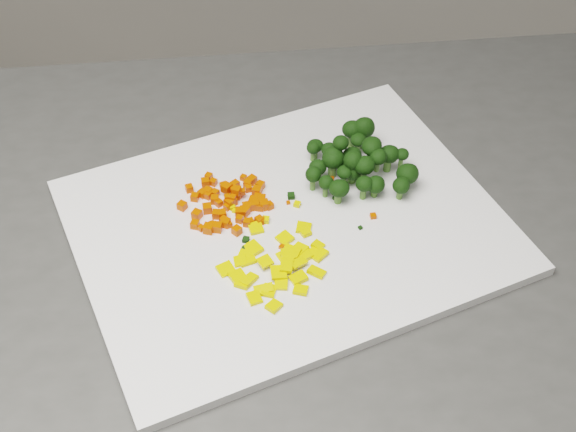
# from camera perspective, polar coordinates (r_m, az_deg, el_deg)

# --- Properties ---
(counter_block) EXTENTS (1.13, 0.91, 0.90)m
(counter_block) POSITION_cam_1_polar(r_m,az_deg,el_deg) (1.27, 2.15, -14.83)
(counter_block) COLOR #3F3F3D
(counter_block) RESTS_ON ground
(cutting_board) EXTENTS (0.58, 0.54, 0.01)m
(cutting_board) POSITION_cam_1_polar(r_m,az_deg,el_deg) (0.90, 0.00, -0.72)
(cutting_board) COLOR white
(cutting_board) RESTS_ON counter_block
(carrot_pile) EXTENTS (0.10, 0.10, 0.03)m
(carrot_pile) POSITION_cam_1_polar(r_m,az_deg,el_deg) (0.91, -4.41, 1.53)
(carrot_pile) COLOR #D43702
(carrot_pile) RESTS_ON cutting_board
(pepper_pile) EXTENTS (0.12, 0.12, 0.02)m
(pepper_pile) POSITION_cam_1_polar(r_m,az_deg,el_deg) (0.85, -0.76, -3.05)
(pepper_pile) COLOR yellow
(pepper_pile) RESTS_ON cutting_board
(broccoli_pile) EXTENTS (0.12, 0.12, 0.06)m
(broccoli_pile) POSITION_cam_1_polar(r_m,az_deg,el_deg) (0.94, 5.08, 4.18)
(broccoli_pile) COLOR black
(broccoli_pile) RESTS_ON cutting_board
(carrot_cube_0) EXTENTS (0.01, 0.01, 0.01)m
(carrot_cube_0) POSITION_cam_1_polar(r_m,az_deg,el_deg) (0.93, -1.98, 2.20)
(carrot_cube_0) COLOR #D43702
(carrot_cube_0) RESTS_ON carrot_pile
(carrot_cube_1) EXTENTS (0.01, 0.01, 0.01)m
(carrot_cube_1) POSITION_cam_1_polar(r_m,az_deg,el_deg) (0.89, -5.68, -0.89)
(carrot_cube_1) COLOR #D43702
(carrot_cube_1) RESTS_ON carrot_pile
(carrot_cube_2) EXTENTS (0.01, 0.01, 0.01)m
(carrot_cube_2) POSITION_cam_1_polar(r_m,az_deg,el_deg) (0.89, -2.06, -0.29)
(carrot_cube_2) COLOR #D43702
(carrot_cube_2) RESTS_ON carrot_pile
(carrot_cube_3) EXTENTS (0.01, 0.01, 0.01)m
(carrot_cube_3) POSITION_cam_1_polar(r_m,az_deg,el_deg) (0.90, -6.50, 0.11)
(carrot_cube_3) COLOR #D43702
(carrot_cube_3) RESTS_ON carrot_pile
(carrot_cube_4) EXTENTS (0.01, 0.01, 0.01)m
(carrot_cube_4) POSITION_cam_1_polar(r_m,az_deg,el_deg) (0.93, -2.83, 1.99)
(carrot_cube_4) COLOR #D43702
(carrot_cube_4) RESTS_ON carrot_pile
(carrot_cube_5) EXTENTS (0.01, 0.01, 0.01)m
(carrot_cube_5) POSITION_cam_1_polar(r_m,az_deg,el_deg) (0.91, -1.98, 0.66)
(carrot_cube_5) COLOR #D43702
(carrot_cube_5) RESTS_ON carrot_pile
(carrot_cube_6) EXTENTS (0.01, 0.01, 0.01)m
(carrot_cube_6) POSITION_cam_1_polar(r_m,az_deg,el_deg) (0.89, -5.34, -0.73)
(carrot_cube_6) COLOR #D43702
(carrot_cube_6) RESTS_ON carrot_pile
(carrot_cube_7) EXTENTS (0.01, 0.01, 0.01)m
(carrot_cube_7) POSITION_cam_1_polar(r_m,az_deg,el_deg) (0.92, -4.15, 1.05)
(carrot_cube_7) COLOR #D43702
(carrot_cube_7) RESTS_ON carrot_pile
(carrot_cube_8) EXTENTS (0.01, 0.01, 0.01)m
(carrot_cube_8) POSITION_cam_1_polar(r_m,az_deg,el_deg) (0.88, -3.66, -1.04)
(carrot_cube_8) COLOR #D43702
(carrot_cube_8) RESTS_ON carrot_pile
(carrot_cube_9) EXTENTS (0.01, 0.01, 0.01)m
(carrot_cube_9) POSITION_cam_1_polar(r_m,az_deg,el_deg) (0.89, -2.70, -0.40)
(carrot_cube_9) COLOR #D43702
(carrot_cube_9) RESTS_ON carrot_pile
(carrot_cube_10) EXTENTS (0.01, 0.01, 0.01)m
(carrot_cube_10) POSITION_cam_1_polar(r_m,az_deg,el_deg) (0.92, -2.17, 1.37)
(carrot_cube_10) COLOR #D43702
(carrot_cube_10) RESTS_ON carrot_pile
(carrot_cube_11) EXTENTS (0.01, 0.01, 0.01)m
(carrot_cube_11) POSITION_cam_1_polar(r_m,az_deg,el_deg) (0.92, -3.63, 1.55)
(carrot_cube_11) COLOR #D43702
(carrot_cube_11) RESTS_ON carrot_pile
(carrot_cube_12) EXTENTS (0.01, 0.01, 0.01)m
(carrot_cube_12) POSITION_cam_1_polar(r_m,az_deg,el_deg) (0.95, -5.66, 2.82)
(carrot_cube_12) COLOR #D43702
(carrot_cube_12) RESTS_ON carrot_pile
(carrot_cube_13) EXTENTS (0.01, 0.01, 0.01)m
(carrot_cube_13) POSITION_cam_1_polar(r_m,az_deg,el_deg) (0.91, -3.96, 1.28)
(carrot_cube_13) COLOR #D43702
(carrot_cube_13) RESTS_ON carrot_pile
(carrot_cube_14) EXTENTS (0.01, 0.01, 0.01)m
(carrot_cube_14) POSITION_cam_1_polar(r_m,az_deg,el_deg) (0.91, -2.37, 0.78)
(carrot_cube_14) COLOR #D43702
(carrot_cube_14) RESTS_ON carrot_pile
(carrot_cube_15) EXTENTS (0.01, 0.01, 0.01)m
(carrot_cube_15) POSITION_cam_1_polar(r_m,az_deg,el_deg) (0.89, -1.92, -0.32)
(carrot_cube_15) COLOR #D43702
(carrot_cube_15) RESTS_ON carrot_pile
(carrot_cube_16) EXTENTS (0.01, 0.01, 0.01)m
(carrot_cube_16) POSITION_cam_1_polar(r_m,az_deg,el_deg) (0.89, -4.58, -0.32)
(carrot_cube_16) COLOR #D43702
(carrot_cube_16) RESTS_ON carrot_pile
(carrot_cube_17) EXTENTS (0.01, 0.01, 0.01)m
(carrot_cube_17) POSITION_cam_1_polar(r_m,az_deg,el_deg) (0.92, -3.25, 1.75)
(carrot_cube_17) COLOR #D43702
(carrot_cube_17) RESTS_ON carrot_pile
(carrot_cube_18) EXTENTS (0.01, 0.01, 0.01)m
(carrot_cube_18) POSITION_cam_1_polar(r_m,az_deg,el_deg) (0.92, -5.22, 1.17)
(carrot_cube_18) COLOR #D43702
(carrot_cube_18) RESTS_ON carrot_pile
(carrot_cube_19) EXTENTS (0.01, 0.01, 0.01)m
(carrot_cube_19) POSITION_cam_1_polar(r_m,az_deg,el_deg) (0.93, -5.21, 1.63)
(carrot_cube_19) COLOR #D43702
(carrot_cube_19) RESTS_ON carrot_pile
(carrot_cube_20) EXTENTS (0.01, 0.01, 0.01)m
(carrot_cube_20) POSITION_cam_1_polar(r_m,az_deg,el_deg) (0.92, -4.12, 2.10)
(carrot_cube_20) COLOR #D43702
(carrot_cube_20) RESTS_ON carrot_pile
(carrot_cube_21) EXTENTS (0.01, 0.01, 0.01)m
(carrot_cube_21) POSITION_cam_1_polar(r_m,az_deg,el_deg) (0.94, -3.19, 2.74)
(carrot_cube_21) COLOR #D43702
(carrot_cube_21) RESTS_ON carrot_pile
(carrot_cube_22) EXTENTS (0.01, 0.01, 0.01)m
(carrot_cube_22) POSITION_cam_1_polar(r_m,az_deg,el_deg) (0.94, -2.87, 2.32)
(carrot_cube_22) COLOR #D43702
(carrot_cube_22) RESTS_ON carrot_pile
(carrot_cube_23) EXTENTS (0.01, 0.01, 0.01)m
(carrot_cube_23) POSITION_cam_1_polar(r_m,az_deg,el_deg) (0.89, -6.63, -0.60)
(carrot_cube_23) COLOR #D43702
(carrot_cube_23) RESTS_ON carrot_pile
(carrot_cube_24) EXTENTS (0.01, 0.01, 0.01)m
(carrot_cube_24) POSITION_cam_1_polar(r_m,az_deg,el_deg) (0.90, -3.46, 0.27)
(carrot_cube_24) COLOR #D43702
(carrot_cube_24) RESTS_ON carrot_pile
(carrot_cube_25) EXTENTS (0.01, 0.01, 0.01)m
(carrot_cube_25) POSITION_cam_1_polar(r_m,az_deg,el_deg) (0.94, -3.77, 2.28)
(carrot_cube_25) COLOR #D43702
(carrot_cube_25) RESTS_ON carrot_pile
(carrot_cube_26) EXTENTS (0.01, 0.01, 0.01)m
(carrot_cube_26) POSITION_cam_1_polar(r_m,az_deg,el_deg) (0.92, -3.58, 1.89)
(carrot_cube_26) COLOR #D43702
(carrot_cube_26) RESTS_ON carrot_pile
(carrot_cube_27) EXTENTS (0.01, 0.01, 0.01)m
(carrot_cube_27) POSITION_cam_1_polar(r_m,az_deg,el_deg) (0.92, -7.54, 0.72)
(carrot_cube_27) COLOR #D43702
(carrot_cube_27) RESTS_ON carrot_pile
(carrot_cube_28) EXTENTS (0.01, 0.01, 0.01)m
(carrot_cube_28) POSITION_cam_1_polar(r_m,az_deg,el_deg) (0.90, -4.72, 0.12)
(carrot_cube_28) COLOR #D43702
(carrot_cube_28) RESTS_ON carrot_pile
(carrot_cube_29) EXTENTS (0.01, 0.01, 0.01)m
(carrot_cube_29) POSITION_cam_1_polar(r_m,az_deg,el_deg) (0.89, -6.21, -0.85)
(carrot_cube_29) COLOR #D43702
(carrot_cube_29) RESTS_ON carrot_pile
(carrot_cube_30) EXTENTS (0.01, 0.01, 0.01)m
(carrot_cube_30) POSITION_cam_1_polar(r_m,az_deg,el_deg) (0.91, -2.47, 1.04)
(carrot_cube_30) COLOR #D43702
(carrot_cube_30) RESTS_ON carrot_pile
(carrot_cube_31) EXTENTS (0.01, 0.01, 0.01)m
(carrot_cube_31) POSITION_cam_1_polar(r_m,az_deg,el_deg) (0.89, -4.23, -0.60)
(carrot_cube_31) COLOR #D43702
(carrot_cube_31) RESTS_ON carrot_pile
(carrot_cube_32) EXTENTS (0.01, 0.01, 0.01)m
(carrot_cube_32) POSITION_cam_1_polar(r_m,az_deg,el_deg) (0.94, -2.57, 2.59)
(carrot_cube_32) COLOR #D43702
(carrot_cube_32) RESTS_ON carrot_pile
(carrot_cube_33) EXTENTS (0.01, 0.01, 0.01)m
(carrot_cube_33) POSITION_cam_1_polar(r_m,az_deg,el_deg) (0.94, -7.04, 1.97)
(carrot_cube_33) COLOR #D43702
(carrot_cube_33) RESTS_ON carrot_pile
(carrot_cube_34) EXTENTS (0.01, 0.01, 0.01)m
(carrot_cube_34) POSITION_cam_1_polar(r_m,az_deg,el_deg) (0.94, -5.90, 2.39)
(carrot_cube_34) COLOR #D43702
(carrot_cube_34) RESTS_ON carrot_pile
(carrot_cube_35) EXTENTS (0.01, 0.01, 0.01)m
(carrot_cube_35) POSITION_cam_1_polar(r_m,az_deg,el_deg) (0.91, -2.05, 0.75)
(carrot_cube_35) COLOR #D43702
(carrot_cube_35) RESTS_ON carrot_pile
(carrot_cube_36) EXTENTS (0.01, 0.01, 0.01)m
(carrot_cube_36) POSITION_cam_1_polar(r_m,az_deg,el_deg) (0.91, -3.98, 1.05)
(carrot_cube_36) COLOR #D43702
(carrot_cube_36) RESTS_ON carrot_pile
(carrot_cube_37) EXTENTS (0.01, 0.01, 0.01)m
(carrot_cube_37) POSITION_cam_1_polar(r_m,az_deg,el_deg) (0.91, -5.76, 0.54)
(carrot_cube_37) COLOR #D43702
(carrot_cube_37) RESTS_ON carrot_pile
(carrot_cube_38) EXTENTS (0.01, 0.01, 0.01)m
(carrot_cube_38) POSITION_cam_1_polar(r_m,az_deg,el_deg) (0.89, -4.46, -0.49)
(carrot_cube_38) COLOR #D43702
(carrot_cube_38) RESTS_ON carrot_pile
(carrot_cube_39) EXTENTS (0.01, 0.01, 0.01)m
(carrot_cube_39) POSITION_cam_1_polar(r_m,az_deg,el_deg) (0.92, -4.40, 2.01)
(carrot_cube_39) COLOR #D43702
(carrot_cube_39) RESTS_ON carrot_pile
(carrot_cube_40) EXTENTS (0.01, 0.01, 0.01)m
(carrot_cube_40) POSITION_cam_1_polar(r_m,az_deg,el_deg) (0.91, -2.96, 0.65)
(carrot_cube_40) COLOR #D43702
(carrot_cube_40) RESTS_ON carrot_pile
(carrot_cube_41) EXTENTS (0.01, 0.01, 0.01)m
(carrot_cube_41) POSITION_cam_1_polar(r_m,az_deg,el_deg) (0.91, -1.93, 1.17)
(carrot_cube_41) COLOR #D43702
(carrot_cube_41) RESTS_ON carrot_pile
(carrot_cube_42) EXTENTS (0.01, 0.01, 0.01)m
(carrot_cube_42) POSITION_cam_1_polar(r_m,az_deg,el_deg) (0.92, -2.23, 1.79)
(carrot_cube_42) COLOR #D43702
(carrot_cube_42) RESTS_ON carrot_pile
(carrot_cube_43) EXTENTS (0.01, 0.01, 0.01)m
(carrot_cube_43) POSITION_cam_1_polar(r_m,az_deg,el_deg) (0.94, -5.33, 2.41)
(carrot_cube_43) COLOR #D43702
(carrot_cube_43) RESTS_ON carrot_pile
(carrot_cube_44) EXTENTS (0.01, 0.01, 0.01)m
(carrot_cube_44) POSITION_cam_1_polar(r_m,az_deg,el_deg) (0.89, -5.05, -0.80)
(carrot_cube_44) COLOR #D43702
(carrot_cube_44) RESTS_ON carrot_pile
(carrot_cube_45) EXTENTS (0.01, 0.01, 0.01)m
(carrot_cube_45) POSITION_cam_1_polar(r_m,az_deg,el_deg) (0.92, -4.94, 0.92)
(carrot_cube_45) COLOR #D43702
(carrot_cube_45) RESTS_ON carrot_pile
(carrot_cube_46) EXTENTS (0.01, 0.01, 0.01)m
(carrot_cube_46) POSITION_cam_1_polar(r_m,az_deg,el_deg) (0.91, -1.70, 0.79)
(carrot_cube_46) COLOR #D43702
(carrot_cube_46) RESTS_ON carrot_pile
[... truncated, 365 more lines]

